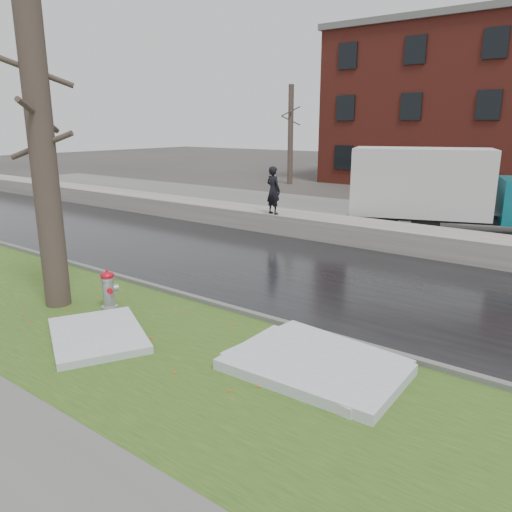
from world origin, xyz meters
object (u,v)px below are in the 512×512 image
Objects in this scene: fire_hydrant at (108,288)px; worker at (273,190)px; tree at (42,149)px; box_truck at (448,189)px.

worker is (-1.74, 8.65, 1.11)m from fire_hydrant.
tree is 9.37m from worker.
tree is at bearing -132.05° from fire_hydrant.
fire_hydrant is at bearing 113.19° from worker.
tree is at bearing -129.01° from box_truck.
fire_hydrant is at bearing 23.98° from tree.
fire_hydrant is 0.51× the size of worker.
tree is at bearing 105.41° from worker.
worker reaches higher than fire_hydrant.
tree is (-1.16, -0.52, 2.96)m from fire_hydrant.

